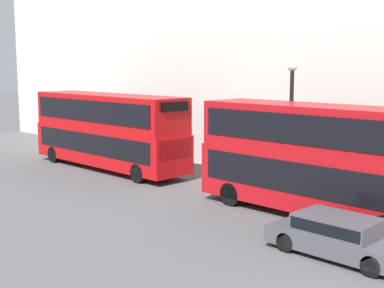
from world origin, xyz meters
The scene contains 5 objects.
bus_leading centered at (1.60, 5.90, 2.44)m, with size 2.59×10.13×4.43m.
bus_second_in_queue centered at (1.60, 19.72, 2.38)m, with size 2.59×11.42×4.32m.
car_dark_sedan centered at (-1.80, 2.92, 0.69)m, with size 1.83×4.57×1.30m.
street_lamp centered at (3.78, 8.69, 3.81)m, with size 0.44×0.44×6.12m.
pedestrian centered at (4.52, 4.62, 0.81)m, with size 0.36×0.36×1.76m.
Camera 1 is at (-16.40, -5.24, 5.95)m, focal length 50.00 mm.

